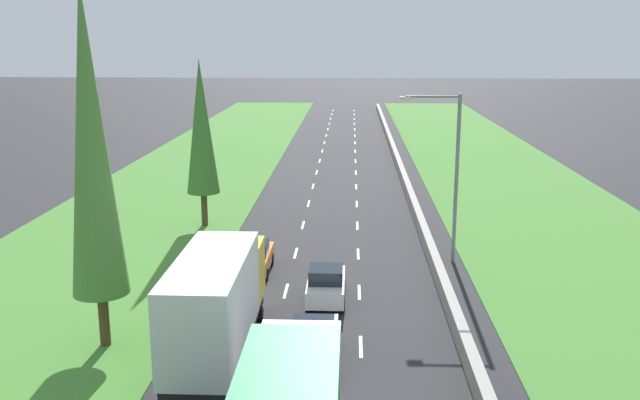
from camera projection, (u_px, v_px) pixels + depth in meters
The scene contains 12 objects.
ground_plane at pixel (335, 179), 59.58m from camera, with size 300.00×300.00×0.00m, color #28282B.
grass_verge_left at pixel (188, 178), 60.12m from camera, with size 14.00×140.00×0.04m, color #478433.
grass_verge_right at pixel (506, 181), 58.95m from camera, with size 14.00×140.00×0.04m, color #478433.
median_barrier at pixel (403, 175), 59.23m from camera, with size 0.44×120.00×0.85m, color #9E9B93.
lane_markings at pixel (335, 179), 59.58m from camera, with size 3.64×116.00×0.01m.
white_sedan_centre_lane at pixel (313, 343), 25.81m from camera, with size 1.82×4.50×1.64m.
white_hatchback_centre_lane at pixel (326, 284), 31.86m from camera, with size 1.74×3.90×1.72m.
white_box_truck_left_lane at pixel (217, 303), 26.05m from camera, with size 2.46×9.40×4.18m.
orange_hatchback_left_lane at pixel (254, 257), 35.81m from camera, with size 1.74×3.90×1.72m.
poplar_tree_second at pixel (91, 143), 25.69m from camera, with size 2.15×2.15×13.97m.
poplar_tree_third at pixel (201, 128), 43.46m from camera, with size 2.06×2.06×10.56m.
street_light_mast at pixel (450, 166), 36.57m from camera, with size 3.20×0.28×9.00m.
Camera 1 is at (1.28, 1.58, 11.84)m, focal length 39.31 mm.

